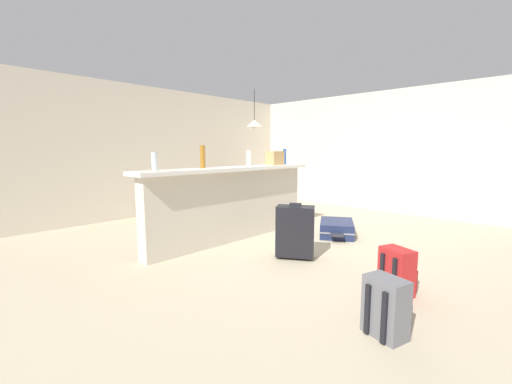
{
  "coord_description": "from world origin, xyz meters",
  "views": [
    {
      "loc": [
        -3.83,
        -2.96,
        1.29
      ],
      "look_at": [
        -0.11,
        0.59,
        0.63
      ],
      "focal_mm": 23.04,
      "sensor_mm": 36.0,
      "label": 1
    }
  ],
  "objects_px": {
    "suitcase_upright_black": "(295,231)",
    "backpack_red": "(397,272)",
    "bottle_white": "(249,158)",
    "grocery_bag": "(275,158)",
    "bottle_amber": "(203,157)",
    "dining_table": "(254,181)",
    "dining_chair_near_partition": "(273,189)",
    "bottle_clear": "(155,162)",
    "bottle_blue": "(285,156)",
    "suitcase_flat_navy": "(337,228)",
    "pendant_lamp": "(254,123)",
    "backpack_grey": "(386,308)"
  },
  "relations": [
    {
      "from": "suitcase_upright_black",
      "to": "backpack_red",
      "type": "bearing_deg",
      "value": -97.39
    },
    {
      "from": "bottle_white",
      "to": "grocery_bag",
      "type": "height_order",
      "value": "bottle_white"
    },
    {
      "from": "bottle_amber",
      "to": "dining_table",
      "type": "relative_size",
      "value": 0.27
    },
    {
      "from": "dining_table",
      "to": "dining_chair_near_partition",
      "type": "xyz_separation_m",
      "value": [
        -0.01,
        -0.53,
        -0.13
      ]
    },
    {
      "from": "bottle_clear",
      "to": "dining_table",
      "type": "height_order",
      "value": "bottle_clear"
    },
    {
      "from": "bottle_blue",
      "to": "suitcase_upright_black",
      "type": "bearing_deg",
      "value": -137.08
    },
    {
      "from": "bottle_clear",
      "to": "dining_table",
      "type": "relative_size",
      "value": 0.19
    },
    {
      "from": "dining_chair_near_partition",
      "to": "suitcase_flat_navy",
      "type": "distance_m",
      "value": 1.88
    },
    {
      "from": "bottle_blue",
      "to": "backpack_red",
      "type": "bearing_deg",
      "value": -120.67
    },
    {
      "from": "grocery_bag",
      "to": "pendant_lamp",
      "type": "xyz_separation_m",
      "value": [
        0.9,
        1.32,
        0.66
      ]
    },
    {
      "from": "bottle_amber",
      "to": "bottle_white",
      "type": "xyz_separation_m",
      "value": [
        0.86,
        -0.01,
        -0.04
      ]
    },
    {
      "from": "suitcase_flat_navy",
      "to": "backpack_grey",
      "type": "xyz_separation_m",
      "value": [
        -2.18,
        -1.64,
        0.09
      ]
    },
    {
      "from": "backpack_grey",
      "to": "bottle_amber",
      "type": "bearing_deg",
      "value": 79.91
    },
    {
      "from": "bottle_white",
      "to": "dining_table",
      "type": "relative_size",
      "value": 0.21
    },
    {
      "from": "grocery_bag",
      "to": "dining_table",
      "type": "height_order",
      "value": "grocery_bag"
    },
    {
      "from": "suitcase_flat_navy",
      "to": "backpack_red",
      "type": "height_order",
      "value": "backpack_red"
    },
    {
      "from": "suitcase_flat_navy",
      "to": "pendant_lamp",
      "type": "bearing_deg",
      "value": 76.21
    },
    {
      "from": "pendant_lamp",
      "to": "suitcase_flat_navy",
      "type": "height_order",
      "value": "pendant_lamp"
    },
    {
      "from": "bottle_blue",
      "to": "pendant_lamp",
      "type": "height_order",
      "value": "pendant_lamp"
    },
    {
      "from": "bottle_amber",
      "to": "dining_chair_near_partition",
      "type": "bearing_deg",
      "value": 17.47
    },
    {
      "from": "bottle_clear",
      "to": "suitcase_flat_navy",
      "type": "bearing_deg",
      "value": -19.82
    },
    {
      "from": "backpack_red",
      "to": "backpack_grey",
      "type": "relative_size",
      "value": 1.0
    },
    {
      "from": "bottle_amber",
      "to": "bottle_white",
      "type": "bearing_deg",
      "value": -0.42
    },
    {
      "from": "bottle_blue",
      "to": "grocery_bag",
      "type": "bearing_deg",
      "value": -165.43
    },
    {
      "from": "pendant_lamp",
      "to": "backpack_red",
      "type": "distance_m",
      "value": 4.51
    },
    {
      "from": "bottle_white",
      "to": "dining_table",
      "type": "height_order",
      "value": "bottle_white"
    },
    {
      "from": "suitcase_flat_navy",
      "to": "backpack_grey",
      "type": "bearing_deg",
      "value": -143.06
    },
    {
      "from": "dining_table",
      "to": "backpack_red",
      "type": "height_order",
      "value": "dining_table"
    },
    {
      "from": "bottle_amber",
      "to": "suitcase_flat_navy",
      "type": "height_order",
      "value": "bottle_amber"
    },
    {
      "from": "bottle_clear",
      "to": "backpack_red",
      "type": "relative_size",
      "value": 0.51
    },
    {
      "from": "dining_chair_near_partition",
      "to": "grocery_bag",
      "type": "bearing_deg",
      "value": -137.92
    },
    {
      "from": "bottle_blue",
      "to": "backpack_red",
      "type": "relative_size",
      "value": 0.61
    },
    {
      "from": "dining_table",
      "to": "bottle_blue",
      "type": "bearing_deg",
      "value": -113.22
    },
    {
      "from": "suitcase_upright_black",
      "to": "bottle_clear",
      "type": "bearing_deg",
      "value": 138.34
    },
    {
      "from": "bottle_amber",
      "to": "backpack_red",
      "type": "xyz_separation_m",
      "value": [
        0.26,
        -2.48,
        -1.0
      ]
    },
    {
      "from": "bottle_clear",
      "to": "suitcase_upright_black",
      "type": "height_order",
      "value": "bottle_clear"
    },
    {
      "from": "grocery_bag",
      "to": "suitcase_upright_black",
      "type": "height_order",
      "value": "grocery_bag"
    },
    {
      "from": "bottle_clear",
      "to": "bottle_amber",
      "type": "bearing_deg",
      "value": 10.6
    },
    {
      "from": "bottle_white",
      "to": "backpack_red",
      "type": "relative_size",
      "value": 0.55
    },
    {
      "from": "grocery_bag",
      "to": "dining_chair_near_partition",
      "type": "xyz_separation_m",
      "value": [
        0.89,
        0.81,
        -0.64
      ]
    },
    {
      "from": "bottle_clear",
      "to": "bottle_blue",
      "type": "distance_m",
      "value": 2.51
    },
    {
      "from": "backpack_red",
      "to": "backpack_grey",
      "type": "xyz_separation_m",
      "value": [
        -0.74,
        -0.2,
        0.0
      ]
    },
    {
      "from": "dining_table",
      "to": "dining_chair_near_partition",
      "type": "bearing_deg",
      "value": -91.08
    },
    {
      "from": "suitcase_upright_black",
      "to": "bottle_blue",
      "type": "bearing_deg",
      "value": 42.92
    },
    {
      "from": "dining_table",
      "to": "pendant_lamp",
      "type": "height_order",
      "value": "pendant_lamp"
    },
    {
      "from": "dining_table",
      "to": "grocery_bag",
      "type": "bearing_deg",
      "value": -124.07
    },
    {
      "from": "grocery_bag",
      "to": "backpack_grey",
      "type": "relative_size",
      "value": 0.62
    },
    {
      "from": "suitcase_flat_navy",
      "to": "bottle_blue",
      "type": "bearing_deg",
      "value": 88.66
    },
    {
      "from": "pendant_lamp",
      "to": "suitcase_flat_navy",
      "type": "distance_m",
      "value": 2.9
    },
    {
      "from": "suitcase_upright_black",
      "to": "dining_table",
      "type": "bearing_deg",
      "value": 53.17
    }
  ]
}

